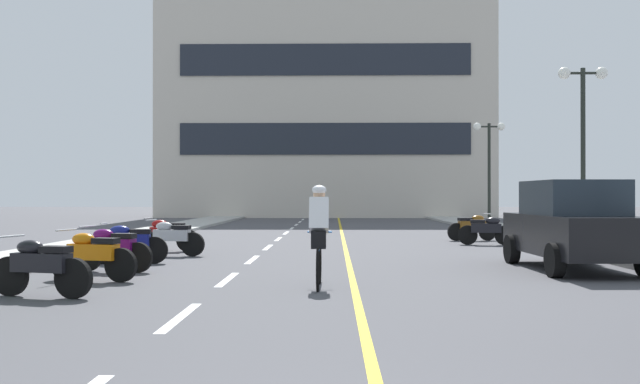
# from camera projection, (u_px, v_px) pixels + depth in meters

# --- Properties ---
(ground_plane) EXTENTS (140.00, 140.00, 0.00)m
(ground_plane) POSITION_uv_depth(u_px,v_px,m) (336.00, 241.00, 23.91)
(ground_plane) COLOR #47474C
(curb_left) EXTENTS (2.40, 72.00, 0.12)m
(curb_left) POSITION_uv_depth(u_px,v_px,m) (144.00, 234.00, 27.04)
(curb_left) COLOR #A8A8A3
(curb_left) RESTS_ON ground
(curb_right) EXTENTS (2.40, 72.00, 0.12)m
(curb_right) POSITION_uv_depth(u_px,v_px,m) (529.00, 234.00, 26.77)
(curb_right) COLOR #A8A8A3
(curb_right) RESTS_ON ground
(lane_dash_1) EXTENTS (0.14, 2.20, 0.01)m
(lane_dash_1) POSITION_uv_depth(u_px,v_px,m) (180.00, 317.00, 8.95)
(lane_dash_1) COLOR silver
(lane_dash_1) RESTS_ON ground
(lane_dash_2) EXTENTS (0.14, 2.20, 0.01)m
(lane_dash_2) POSITION_uv_depth(u_px,v_px,m) (227.00, 279.00, 12.95)
(lane_dash_2) COLOR silver
(lane_dash_2) RESTS_ON ground
(lane_dash_3) EXTENTS (0.14, 2.20, 0.01)m
(lane_dash_3) POSITION_uv_depth(u_px,v_px,m) (252.00, 260.00, 16.95)
(lane_dash_3) COLOR silver
(lane_dash_3) RESTS_ON ground
(lane_dash_4) EXTENTS (0.14, 2.20, 0.01)m
(lane_dash_4) POSITION_uv_depth(u_px,v_px,m) (268.00, 247.00, 20.95)
(lane_dash_4) COLOR silver
(lane_dash_4) RESTS_ON ground
(lane_dash_5) EXTENTS (0.14, 2.20, 0.01)m
(lane_dash_5) POSITION_uv_depth(u_px,v_px,m) (278.00, 239.00, 24.95)
(lane_dash_5) COLOR silver
(lane_dash_5) RESTS_ON ground
(lane_dash_6) EXTENTS (0.14, 2.20, 0.01)m
(lane_dash_6) POSITION_uv_depth(u_px,v_px,m) (286.00, 233.00, 28.94)
(lane_dash_6) COLOR silver
(lane_dash_6) RESTS_ON ground
(lane_dash_7) EXTENTS (0.14, 2.20, 0.01)m
(lane_dash_7) POSITION_uv_depth(u_px,v_px,m) (292.00, 228.00, 32.94)
(lane_dash_7) COLOR silver
(lane_dash_7) RESTS_ON ground
(lane_dash_8) EXTENTS (0.14, 2.20, 0.01)m
(lane_dash_8) POSITION_uv_depth(u_px,v_px,m) (296.00, 225.00, 36.94)
(lane_dash_8) COLOR silver
(lane_dash_8) RESTS_ON ground
(lane_dash_9) EXTENTS (0.14, 2.20, 0.01)m
(lane_dash_9) POSITION_uv_depth(u_px,v_px,m) (300.00, 222.00, 40.94)
(lane_dash_9) COLOR silver
(lane_dash_9) RESTS_ON ground
(lane_dash_10) EXTENTS (0.14, 2.20, 0.01)m
(lane_dash_10) POSITION_uv_depth(u_px,v_px,m) (303.00, 220.00, 44.94)
(lane_dash_10) COLOR silver
(lane_dash_10) RESTS_ON ground
(lane_dash_11) EXTENTS (0.14, 2.20, 0.01)m
(lane_dash_11) POSITION_uv_depth(u_px,v_px,m) (305.00, 218.00, 48.94)
(lane_dash_11) COLOR silver
(lane_dash_11) RESTS_ON ground
(centre_line_yellow) EXTENTS (0.12, 66.00, 0.01)m
(centre_line_yellow) POSITION_uv_depth(u_px,v_px,m) (342.00, 236.00, 26.90)
(centre_line_yellow) COLOR gold
(centre_line_yellow) RESTS_ON ground
(office_building) EXTENTS (23.08, 7.26, 17.62)m
(office_building) POSITION_uv_depth(u_px,v_px,m) (326.00, 94.00, 51.52)
(office_building) COLOR beige
(office_building) RESTS_ON ground
(street_lamp_mid) EXTENTS (1.46, 0.36, 5.20)m
(street_lamp_mid) POSITION_uv_depth(u_px,v_px,m) (583.00, 114.00, 21.29)
(street_lamp_mid) COLOR black
(street_lamp_mid) RESTS_ON curb_right
(street_lamp_far) EXTENTS (1.46, 0.36, 4.73)m
(street_lamp_far) POSITION_uv_depth(u_px,v_px,m) (489.00, 150.00, 32.96)
(street_lamp_far) COLOR black
(street_lamp_far) RESTS_ON curb_right
(parked_car_near) EXTENTS (2.04, 4.26, 1.82)m
(parked_car_near) POSITION_uv_depth(u_px,v_px,m) (573.00, 225.00, 14.66)
(parked_car_near) COLOR black
(parked_car_near) RESTS_ON ground
(motorcycle_2) EXTENTS (1.67, 0.71, 0.92)m
(motorcycle_2) POSITION_uv_depth(u_px,v_px,m) (41.00, 266.00, 10.69)
(motorcycle_2) COLOR black
(motorcycle_2) RESTS_ON ground
(motorcycle_3) EXTENTS (1.67, 0.70, 0.92)m
(motorcycle_3) POSITION_uv_depth(u_px,v_px,m) (93.00, 255.00, 12.69)
(motorcycle_3) COLOR black
(motorcycle_3) RESTS_ON ground
(motorcycle_4) EXTENTS (1.68, 0.65, 0.92)m
(motorcycle_4) POSITION_uv_depth(u_px,v_px,m) (112.00, 248.00, 14.21)
(motorcycle_4) COLOR black
(motorcycle_4) RESTS_ON ground
(motorcycle_5) EXTENTS (1.70, 0.60, 0.92)m
(motorcycle_5) POSITION_uv_depth(u_px,v_px,m) (128.00, 243.00, 15.90)
(motorcycle_5) COLOR black
(motorcycle_5) RESTS_ON ground
(motorcycle_6) EXTENTS (1.69, 0.61, 0.92)m
(motorcycle_6) POSITION_uv_depth(u_px,v_px,m) (171.00, 237.00, 17.97)
(motorcycle_6) COLOR black
(motorcycle_6) RESTS_ON ground
(motorcycle_7) EXTENTS (1.70, 0.60, 0.92)m
(motorcycle_7) POSITION_uv_depth(u_px,v_px,m) (167.00, 234.00, 19.42)
(motorcycle_7) COLOR black
(motorcycle_7) RESTS_ON ground
(motorcycle_8) EXTENTS (1.69, 0.61, 0.92)m
(motorcycle_8) POSITION_uv_depth(u_px,v_px,m) (487.00, 230.00, 21.93)
(motorcycle_8) COLOR black
(motorcycle_8) RESTS_ON ground
(motorcycle_9) EXTENTS (1.69, 0.63, 0.92)m
(motorcycle_9) POSITION_uv_depth(u_px,v_px,m) (472.00, 227.00, 23.99)
(motorcycle_9) COLOR black
(motorcycle_9) RESTS_ON ground
(cyclist_rider) EXTENTS (0.42, 1.77, 1.71)m
(cyclist_rider) POSITION_uv_depth(u_px,v_px,m) (319.00, 233.00, 11.91)
(cyclist_rider) COLOR black
(cyclist_rider) RESTS_ON ground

